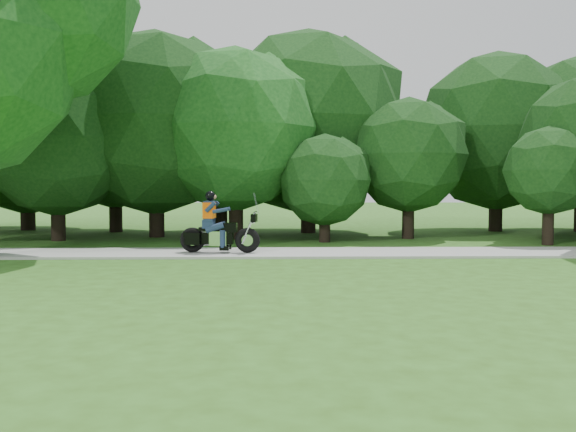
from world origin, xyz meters
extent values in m
plane|color=#315819|center=(0.00, 0.00, 0.00)|extent=(100.00, 100.00, 0.00)
cube|color=#999994|center=(0.00, 8.00, 0.03)|extent=(60.00, 2.20, 0.06)
cylinder|color=black|center=(5.01, 10.17, 0.66)|extent=(0.33, 0.33, 1.33)
sphere|color=black|center=(5.01, 10.17, 2.17)|extent=(2.61, 2.61, 2.61)
cylinder|color=black|center=(-1.73, 14.95, 0.90)|extent=(0.54, 0.54, 1.80)
sphere|color=black|center=(-1.73, 14.95, 3.98)|extent=(6.72, 6.72, 6.72)
cylinder|color=black|center=(-1.43, 11.23, 0.49)|extent=(0.34, 0.34, 0.98)
sphere|color=black|center=(-1.43, 11.23, 1.90)|extent=(2.84, 2.84, 2.84)
cylinder|color=black|center=(-4.21, 12.37, 0.90)|extent=(0.47, 0.47, 1.80)
sphere|color=#154918|center=(-4.21, 12.37, 3.53)|extent=(5.32, 5.32, 5.32)
cylinder|color=black|center=(-8.81, 15.41, 0.90)|extent=(0.47, 0.47, 1.80)
sphere|color=black|center=(-8.81, 15.41, 3.57)|extent=(5.45, 5.45, 5.45)
cylinder|color=black|center=(1.37, 12.38, 0.75)|extent=(0.39, 0.39, 1.49)
sphere|color=black|center=(1.37, 12.38, 2.71)|extent=(3.75, 3.75, 3.75)
cylinder|color=black|center=(-9.73, 11.88, 0.79)|extent=(0.44, 0.44, 1.58)
sphere|color=black|center=(-9.73, 11.88, 3.14)|extent=(4.79, 4.79, 4.79)
cylinder|color=black|center=(-4.89, 14.96, 0.90)|extent=(0.44, 0.44, 1.80)
sphere|color=black|center=(-4.89, 14.96, 3.35)|extent=(4.77, 4.77, 4.77)
cylinder|color=black|center=(5.31, 15.47, 0.90)|extent=(0.50, 0.50, 1.80)
sphere|color=black|center=(5.31, 15.47, 3.73)|extent=(5.93, 5.93, 5.93)
cylinder|color=black|center=(-12.43, 16.50, 0.90)|extent=(0.55, 0.55, 1.80)
sphere|color=black|center=(-12.43, 16.50, 4.07)|extent=(7.00, 7.00, 7.00)
cylinder|color=black|center=(-6.90, 13.17, 0.90)|extent=(0.51, 0.51, 1.80)
sphere|color=black|center=(-6.90, 13.17, 3.80)|extent=(6.16, 6.16, 6.16)
torus|color=black|center=(-5.04, 7.89, 0.38)|extent=(0.65, 0.25, 0.63)
torus|color=black|center=(-3.65, 7.74, 0.38)|extent=(0.65, 0.25, 0.63)
cube|color=black|center=(-4.51, 7.83, 0.42)|extent=(1.03, 0.32, 0.29)
cube|color=silver|center=(-4.37, 7.82, 0.42)|extent=(0.46, 0.35, 0.36)
cube|color=black|center=(-4.15, 7.80, 0.69)|extent=(0.50, 0.32, 0.24)
cube|color=black|center=(-4.62, 7.85, 0.66)|extent=(0.50, 0.34, 0.09)
cylinder|color=silver|center=(-3.61, 7.74, 0.69)|extent=(0.36, 0.08, 0.81)
cylinder|color=silver|center=(-3.46, 7.72, 1.08)|extent=(0.09, 0.58, 0.03)
cube|color=black|center=(-5.02, 7.69, 0.42)|extent=(0.39, 0.15, 0.31)
cube|color=black|center=(-4.98, 8.08, 0.42)|extent=(0.39, 0.15, 0.31)
cube|color=#1B2D49|center=(-4.62, 7.85, 0.78)|extent=(0.31, 0.37, 0.22)
cube|color=#1B2D49|center=(-4.61, 7.84, 1.11)|extent=(0.27, 0.40, 0.51)
cube|color=#FF5C05|center=(-4.61, 7.84, 1.13)|extent=(0.31, 0.44, 0.40)
sphere|color=black|center=(-4.58, 7.84, 1.49)|extent=(0.25, 0.25, 0.25)
camera|label=1|loc=(-2.99, -8.28, 1.83)|focal=40.00mm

